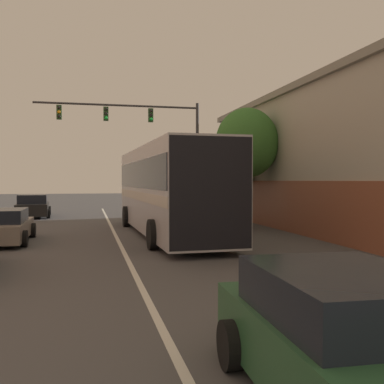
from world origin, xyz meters
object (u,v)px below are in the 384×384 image
Objects in this scene: bus at (168,187)px; hatchback_foreground at (355,348)px; parked_car_left_near at (33,206)px; street_tree_near at (247,143)px; street_tree_far at (239,154)px; traffic_signal_gantry at (146,131)px; parked_car_left_mid at (3,227)px.

bus reaches higher than hatchback_foreground.
parked_car_left_near is 14.39m from street_tree_near.
bus is at bearing -0.65° from hatchback_foreground.
street_tree_far reaches higher than hatchback_foreground.
street_tree_near is at bearing -58.07° from traffic_signal_gantry.
street_tree_near is (10.67, -9.06, 3.36)m from parked_car_left_near.
street_tree_far is at bearing -46.37° from bus.
bus is 2.95× the size of hatchback_foreground.
parked_car_left_near is at bearing 15.10° from hatchback_foreground.
hatchback_foreground is 23.19m from traffic_signal_gantry.
bus is 6.42m from parked_car_left_mid.
parked_car_left_near reaches higher than hatchback_foreground.
street_tree_near is at bearing -134.09° from parked_car_left_near.
street_tree_near is at bearing -67.51° from bus.
bus is 8.88m from traffic_signal_gantry.
bus is 14.52m from hatchback_foreground.
hatchback_foreground is (-0.70, -14.44, -1.35)m from bus.
traffic_signal_gantry is at bearing -115.34° from parked_car_left_near.
hatchback_foreground is 0.88× the size of parked_car_left_near.
traffic_signal_gantry reaches higher than parked_car_left_mid.
bus reaches higher than parked_car_left_near.
street_tree_near is (4.13, 1.86, 2.01)m from bus.
street_tree_near reaches higher than parked_car_left_near.
street_tree_far is at bearing -13.61° from hatchback_foreground.
traffic_signal_gantry reaches higher than parked_car_left_near.
traffic_signal_gantry is 5.97m from street_tree_far.
traffic_signal_gantry reaches higher than bus.
hatchback_foreground is at bearing -92.09° from traffic_signal_gantry.
parked_car_left_near is 0.49× the size of traffic_signal_gantry.
parked_car_left_near is 8.49m from traffic_signal_gantry.
street_tree_far is at bearing -37.27° from traffic_signal_gantry.
parked_car_left_mid is at bearing 96.92° from bus.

